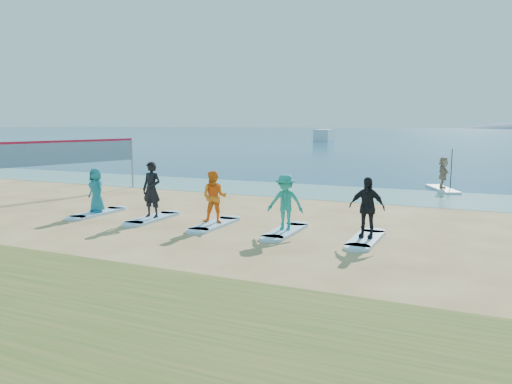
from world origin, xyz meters
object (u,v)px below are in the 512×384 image
at_px(paddleboarder, 443,173).
at_px(boat_offshore_a, 324,141).
at_px(surfboard_1, 153,218).
at_px(student_3, 285,202).
at_px(surfboard_4, 366,239).
at_px(volleyball_net, 46,154).
at_px(surfboard_0, 97,213).
at_px(surfboard_2, 215,224).
at_px(student_2, 214,197).
at_px(surfboard_3, 285,231).
at_px(student_0, 96,190).
at_px(student_1, 152,190).
at_px(student_4, 367,207).
at_px(paddleboard, 442,189).

distance_m(paddleboarder, boat_offshore_a, 66.40).
bearing_deg(surfboard_1, boat_offshore_a, 102.66).
xyz_separation_m(surfboard_1, student_3, (4.80, 0.00, 0.88)).
bearing_deg(surfboard_1, surfboard_4, 0.00).
xyz_separation_m(volleyball_net, surfboard_0, (4.81, -2.26, -1.86)).
bearing_deg(volleyball_net, surfboard_2, -13.25).
height_order(student_2, student_3, student_3).
distance_m(boat_offshore_a, surfboard_3, 76.49).
bearing_deg(paddleboarder, surfboard_3, 157.50).
bearing_deg(student_0, surfboard_4, 19.23).
distance_m(paddleboarder, student_0, 15.97).
height_order(boat_offshore_a, student_0, student_0).
distance_m(student_1, student_2, 2.40).
bearing_deg(boat_offshore_a, surfboard_3, -81.71).
relative_size(surfboard_3, student_4, 1.31).
distance_m(volleyball_net, student_4, 14.61).
bearing_deg(surfboard_3, paddleboard, 73.64).
height_order(paddleboard, student_3, student_3).
bearing_deg(volleyball_net, surfboard_1, -17.42).
relative_size(surfboard_0, student_1, 1.17).
bearing_deg(paddleboarder, paddleboard, -0.00).
xyz_separation_m(boat_offshore_a, surfboard_3, (21.30, -73.47, 0.04)).
xyz_separation_m(surfboard_1, surfboard_2, (2.40, 0.00, 0.00)).
xyz_separation_m(surfboard_2, surfboard_4, (4.80, 0.00, 0.00)).
relative_size(volleyball_net, surfboard_0, 4.00).
bearing_deg(boat_offshore_a, paddleboarder, -75.96).
distance_m(surfboard_1, student_3, 4.88).
relative_size(surfboard_3, student_3, 1.32).
relative_size(volleyball_net, student_2, 5.32).
xyz_separation_m(paddleboarder, student_0, (-10.68, -11.87, 0.00)).
distance_m(boat_offshore_a, surfboard_4, 77.19).
height_order(student_0, student_1, student_1).
xyz_separation_m(student_1, surfboard_4, (7.19, 0.00, -0.98)).
distance_m(boat_offshore_a, surfboard_2, 75.86).
distance_m(volleyball_net, student_2, 9.91).
relative_size(paddleboarder, surfboard_0, 0.68).
bearing_deg(surfboard_4, surfboard_0, 180.00).
distance_m(paddleboard, student_2, 13.28).
bearing_deg(volleyball_net, student_2, -13.25).
height_order(boat_offshore_a, student_2, student_2).
relative_size(paddleboarder, student_4, 0.89).
bearing_deg(student_0, student_2, 19.23).
relative_size(surfboard_0, surfboard_3, 1.00).
distance_m(surfboard_2, surfboard_3, 2.40).
bearing_deg(surfboard_1, surfboard_0, 180.00).
bearing_deg(paddleboard, surfboard_4, -118.81).
xyz_separation_m(boat_offshore_a, surfboard_0, (14.11, -73.47, 0.04)).
relative_size(volleyball_net, student_4, 5.23).
bearing_deg(student_0, surfboard_2, 19.23).
bearing_deg(surfboard_1, paddleboarder, 55.10).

